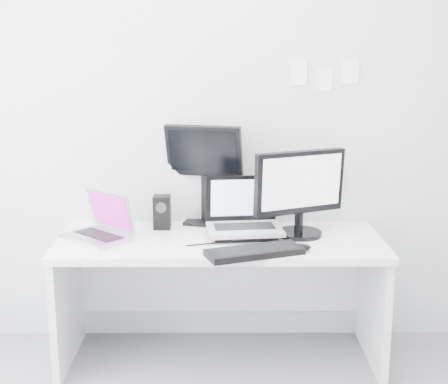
% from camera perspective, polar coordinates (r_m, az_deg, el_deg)
% --- Properties ---
extents(back_wall, '(3.60, 0.00, 3.60)m').
position_cam_1_polar(back_wall, '(3.74, -0.32, 6.49)').
color(back_wall, '#B5B7BA').
rests_on(back_wall, ground).
extents(desk, '(1.80, 0.70, 0.73)m').
position_cam_1_polar(desk, '(3.65, -0.32, -9.70)').
color(desk, white).
rests_on(desk, ground).
extents(macbook, '(0.45, 0.44, 0.27)m').
position_cam_1_polar(macbook, '(3.55, -11.48, -2.09)').
color(macbook, '#AEAEB3').
rests_on(macbook, desk).
extents(speaker, '(0.13, 0.13, 0.20)m').
position_cam_1_polar(speaker, '(3.72, -5.59, -1.81)').
color(speaker, black).
rests_on(speaker, desk).
extents(dell_laptop, '(0.44, 0.36, 0.34)m').
position_cam_1_polar(dell_laptop, '(3.51, 1.88, -1.41)').
color(dell_laptop, '#AAADB2').
rests_on(dell_laptop, desk).
extents(rear_monitor, '(0.48, 0.27, 0.62)m').
position_cam_1_polar(rear_monitor, '(3.75, -1.72, 1.68)').
color(rear_monitor, black).
rests_on(rear_monitor, desk).
extents(samsung_monitor, '(0.60, 0.45, 0.50)m').
position_cam_1_polar(samsung_monitor, '(3.55, 6.90, -0.02)').
color(samsung_monitor, black).
rests_on(samsung_monitor, desk).
extents(keyboard, '(0.53, 0.34, 0.03)m').
position_cam_1_polar(keyboard, '(3.25, 2.75, -5.39)').
color(keyboard, black).
rests_on(keyboard, desk).
extents(mouse, '(0.12, 0.08, 0.04)m').
position_cam_1_polar(mouse, '(3.34, 6.83, -4.95)').
color(mouse, black).
rests_on(mouse, desk).
extents(wall_note_0, '(0.10, 0.00, 0.14)m').
position_cam_1_polar(wall_note_0, '(3.74, 6.70, 10.55)').
color(wall_note_0, white).
rests_on(wall_note_0, back_wall).
extents(wall_note_1, '(0.09, 0.00, 0.13)m').
position_cam_1_polar(wall_note_1, '(3.77, 8.98, 9.89)').
color(wall_note_1, white).
rests_on(wall_note_1, back_wall).
extents(wall_note_2, '(0.10, 0.00, 0.14)m').
position_cam_1_polar(wall_note_2, '(3.79, 11.29, 10.58)').
color(wall_note_2, white).
rests_on(wall_note_2, back_wall).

